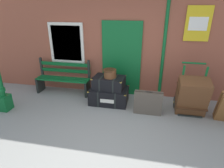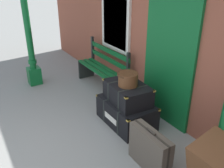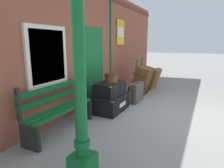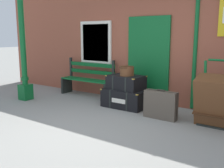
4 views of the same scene
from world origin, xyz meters
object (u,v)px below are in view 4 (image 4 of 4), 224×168
at_px(porters_trolley, 217,109).
at_px(suitcase_cream, 161,105).
at_px(large_brown_trunk, 216,101).
at_px(lamp_post, 23,56).
at_px(steamer_trunk_base, 126,98).
at_px(round_hatbox, 127,70).
at_px(platform_bench, 88,80).
at_px(steamer_trunk_middle, 126,82).

xyz_separation_m(porters_trolley, suitcase_cream, (-1.01, -0.34, 0.01)).
bearing_deg(large_brown_trunk, suitcase_cream, -170.62).
bearing_deg(porters_trolley, lamp_post, -169.13).
height_order(steamer_trunk_base, porters_trolley, porters_trolley).
xyz_separation_m(round_hatbox, large_brown_trunk, (2.02, -0.18, -0.38)).
distance_m(lamp_post, platform_bench, 1.78).
bearing_deg(steamer_trunk_middle, suitcase_cream, -19.23).
distance_m(round_hatbox, porters_trolley, 2.10).
xyz_separation_m(lamp_post, round_hatbox, (2.55, 0.88, -0.26)).
xyz_separation_m(platform_bench, large_brown_trunk, (3.52, -0.57, 0.03)).
distance_m(steamer_trunk_base, steamer_trunk_middle, 0.37).
height_order(lamp_post, suitcase_cream, lamp_post).
bearing_deg(round_hatbox, steamer_trunk_middle, 147.28).
distance_m(lamp_post, steamer_trunk_base, 2.82).
distance_m(steamer_trunk_base, large_brown_trunk, 2.08).
xyz_separation_m(steamer_trunk_base, large_brown_trunk, (2.05, -0.18, 0.27)).
relative_size(steamer_trunk_middle, round_hatbox, 2.49).
relative_size(steamer_trunk_middle, large_brown_trunk, 0.89).
height_order(round_hatbox, suitcase_cream, round_hatbox).
relative_size(round_hatbox, suitcase_cream, 0.50).
relative_size(platform_bench, large_brown_trunk, 1.67).
relative_size(steamer_trunk_base, round_hatbox, 2.96).
relative_size(porters_trolley, large_brown_trunk, 1.26).
bearing_deg(round_hatbox, porters_trolley, -0.17).
relative_size(steamer_trunk_base, suitcase_cream, 1.48).
relative_size(large_brown_trunk, suitcase_cream, 1.40).
bearing_deg(steamer_trunk_middle, lamp_post, -160.21).
height_order(platform_bench, suitcase_cream, platform_bench).
height_order(platform_bench, steamer_trunk_base, platform_bench).
distance_m(platform_bench, round_hatbox, 1.61).
bearing_deg(large_brown_trunk, round_hatbox, 174.99).
xyz_separation_m(lamp_post, steamer_trunk_base, (2.52, 0.89, -0.91)).
distance_m(steamer_trunk_middle, suitcase_cream, 1.15).
bearing_deg(platform_bench, steamer_trunk_base, -14.73).
relative_size(steamer_trunk_middle, porters_trolley, 0.70).
bearing_deg(large_brown_trunk, lamp_post, -171.22).
bearing_deg(large_brown_trunk, steamer_trunk_middle, 174.47).
distance_m(lamp_post, steamer_trunk_middle, 2.73).
xyz_separation_m(platform_bench, suitcase_cream, (2.52, -0.74, -0.16)).
relative_size(platform_bench, steamer_trunk_middle, 1.88).
distance_m(steamer_trunk_base, porters_trolley, 2.05).
bearing_deg(porters_trolley, round_hatbox, 179.83).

